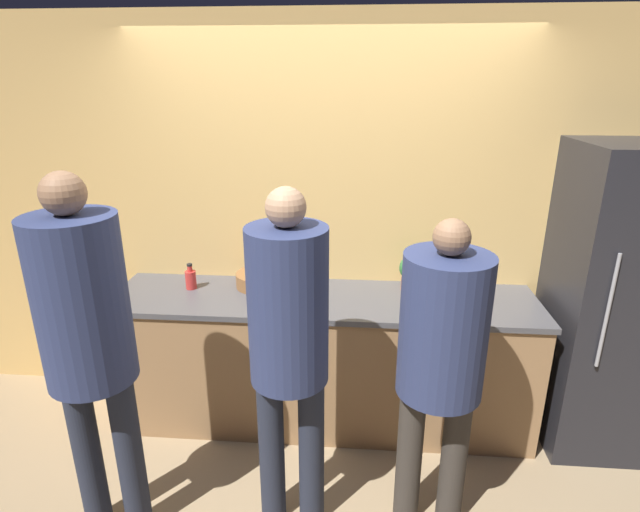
{
  "coord_description": "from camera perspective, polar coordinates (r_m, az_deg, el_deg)",
  "views": [
    {
      "loc": [
        0.22,
        -2.51,
        2.2
      ],
      "look_at": [
        0.0,
        0.15,
        1.25
      ],
      "focal_mm": 28.0,
      "sensor_mm": 36.0,
      "label": 1
    }
  ],
  "objects": [
    {
      "name": "fruit_bowl",
      "position": [
        3.33,
        -6.87,
        -2.66
      ],
      "size": [
        0.31,
        0.31,
        0.13
      ],
      "color": "brown",
      "rests_on": "counter"
    },
    {
      "name": "person_right",
      "position": [
        2.43,
        13.7,
        -10.38
      ],
      "size": [
        0.4,
        0.4,
        1.64
      ],
      "color": "#38332D",
      "rests_on": "ground_plane"
    },
    {
      "name": "counter",
      "position": [
        3.38,
        0.32,
        -11.56
      ],
      "size": [
        2.69,
        0.68,
        0.9
      ],
      "color": "#9E754C",
      "rests_on": "ground_plane"
    },
    {
      "name": "potted_plant",
      "position": [
        3.27,
        10.43,
        -1.82
      ],
      "size": [
        0.16,
        0.16,
        0.24
      ],
      "color": "#9E6042",
      "rests_on": "counter"
    },
    {
      "name": "bottle_green",
      "position": [
        3.03,
        -3.1,
        -4.31
      ],
      "size": [
        0.06,
        0.06,
        0.19
      ],
      "color": "#236033",
      "rests_on": "counter"
    },
    {
      "name": "bottle_red",
      "position": [
        3.37,
        -14.55,
        -2.54
      ],
      "size": [
        0.07,
        0.07,
        0.17
      ],
      "color": "red",
      "rests_on": "counter"
    },
    {
      "name": "wall_back",
      "position": [
        3.34,
        0.78,
        3.96
      ],
      "size": [
        5.2,
        0.06,
        2.6
      ],
      "color": "#E0B266",
      "rests_on": "ground_plane"
    },
    {
      "name": "person_center",
      "position": [
        2.34,
        -3.59,
        -9.09
      ],
      "size": [
        0.37,
        0.37,
        1.78
      ],
      "color": "#232838",
      "rests_on": "ground_plane"
    },
    {
      "name": "refrigerator",
      "position": [
        3.47,
        30.41,
        -4.54
      ],
      "size": [
        0.66,
        0.69,
        1.88
      ],
      "color": "#232328",
      "rests_on": "ground_plane"
    },
    {
      "name": "ground_plane",
      "position": [
        3.35,
        -0.23,
        -21.5
      ],
      "size": [
        14.0,
        14.0,
        0.0
      ],
      "primitive_type": "plane",
      "color": "#9E8460"
    },
    {
      "name": "cup_yellow",
      "position": [
        3.15,
        10.66,
        -4.14
      ],
      "size": [
        0.09,
        0.09,
        0.1
      ],
      "color": "gold",
      "rests_on": "counter"
    },
    {
      "name": "person_left",
      "position": [
        2.49,
        -25.1,
        -7.64
      ],
      "size": [
        0.4,
        0.4,
        1.85
      ],
      "color": "#232838",
      "rests_on": "ground_plane"
    },
    {
      "name": "utensil_crock",
      "position": [
        3.37,
        15.02,
        -2.45
      ],
      "size": [
        0.1,
        0.1,
        0.26
      ],
      "color": "#3D424C",
      "rests_on": "counter"
    }
  ]
}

